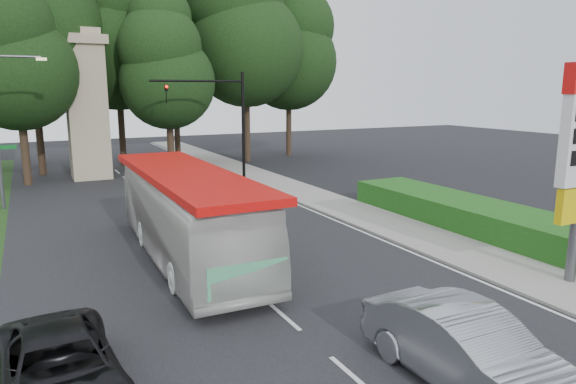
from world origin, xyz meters
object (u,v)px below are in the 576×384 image
monument (87,104)px  suv_charcoal (60,369)px  traffic_signal_mast (224,112)px  transit_bus (187,215)px  sedan_silver (468,350)px

monument → suv_charcoal: bearing=-97.5°
traffic_signal_mast → transit_bus: 15.80m
traffic_signal_mast → suv_charcoal: (-11.32, -21.44, -4.00)m
monument → suv_charcoal: monument is taller
transit_bus → monument: bearing=94.7°
suv_charcoal → transit_bus: bearing=54.2°
transit_bus → sedan_silver: size_ratio=2.30×
monument → suv_charcoal: size_ratio=2.08×
sedan_silver → suv_charcoal: (-7.53, 3.31, -0.16)m
transit_bus → suv_charcoal: size_ratio=2.42×
traffic_signal_mast → sedan_silver: 25.32m
sedan_silver → monument: bearing=95.9°
monument → sedan_silver: bearing=-82.8°
sedan_silver → suv_charcoal: size_ratio=1.05×
sedan_silver → suv_charcoal: 8.23m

